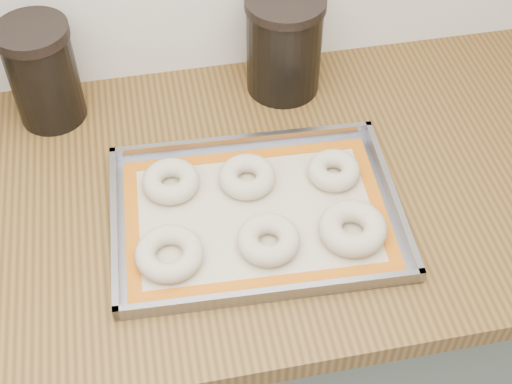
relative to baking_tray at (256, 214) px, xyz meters
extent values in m
cube|color=#576055|center=(-0.19, 0.07, -0.48)|extent=(3.00, 0.65, 0.86)
cube|color=brown|center=(-0.19, 0.07, -0.03)|extent=(3.06, 0.68, 0.04)
cube|color=gray|center=(0.00, 0.00, 0.00)|extent=(0.48, 0.35, 0.00)
cube|color=gray|center=(0.01, 0.16, 0.01)|extent=(0.46, 0.03, 0.02)
cube|color=gray|center=(-0.01, -0.16, 0.01)|extent=(0.46, 0.03, 0.02)
cube|color=gray|center=(-0.22, 0.01, 0.01)|extent=(0.03, 0.33, 0.02)
cube|color=gray|center=(0.22, -0.01, 0.01)|extent=(0.03, 0.33, 0.02)
cube|color=#C6B793|center=(0.00, 0.00, 0.00)|extent=(0.43, 0.31, 0.00)
cube|color=#C05D0C|center=(0.01, 0.13, 0.00)|extent=(0.42, 0.04, 0.00)
cube|color=#C05D0C|center=(-0.01, -0.13, 0.00)|extent=(0.42, 0.04, 0.00)
cube|color=#C05D0C|center=(-0.20, 0.01, 0.00)|extent=(0.03, 0.25, 0.00)
cube|color=#C05D0C|center=(0.20, -0.01, 0.00)|extent=(0.03, 0.25, 0.00)
torus|color=#C2B296|center=(-0.15, -0.06, 0.01)|extent=(0.12, 0.12, 0.03)
torus|color=#C2B296|center=(0.01, -0.07, 0.01)|extent=(0.12, 0.12, 0.03)
torus|color=#C2B296|center=(0.14, -0.07, 0.02)|extent=(0.13, 0.13, 0.04)
torus|color=#C2B296|center=(-0.13, 0.08, 0.01)|extent=(0.11, 0.11, 0.03)
torus|color=#C2B296|center=(0.00, 0.07, 0.01)|extent=(0.11, 0.11, 0.03)
torus|color=#C2B296|center=(0.14, 0.06, 0.01)|extent=(0.12, 0.12, 0.03)
cylinder|color=black|center=(-0.32, 0.31, 0.08)|extent=(0.12, 0.12, 0.17)
cylinder|color=black|center=(-0.32, 0.31, 0.18)|extent=(0.13, 0.13, 0.02)
cylinder|color=black|center=(0.11, 0.31, 0.08)|extent=(0.14, 0.14, 0.18)
cylinder|color=black|center=(0.11, 0.31, 0.18)|extent=(0.14, 0.14, 0.02)
camera|label=1|loc=(-0.14, -0.72, 0.89)|focal=50.00mm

